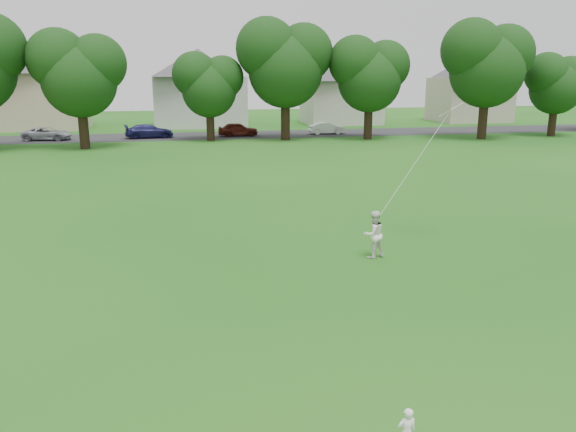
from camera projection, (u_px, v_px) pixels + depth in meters
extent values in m
plane|color=#125012|center=(328.00, 340.00, 12.17)|extent=(160.00, 160.00, 0.00)
cube|color=#2D2D30|center=(206.00, 136.00, 52.03)|extent=(90.00, 7.00, 0.01)
imported|color=white|center=(374.00, 234.00, 17.45)|extent=(0.85, 0.73, 1.50)
plane|color=white|center=(451.00, 110.00, 18.23)|extent=(0.75, 0.94, 0.70)
cylinder|color=white|center=(413.00, 166.00, 17.80)|extent=(0.01, 0.01, 4.63)
cylinder|color=black|center=(83.00, 126.00, 42.64)|extent=(0.74, 0.74, 3.45)
cylinder|color=black|center=(210.00, 124.00, 47.79)|extent=(0.69, 0.69, 2.88)
cylinder|color=black|center=(285.00, 117.00, 48.34)|extent=(0.78, 0.78, 3.96)
cylinder|color=black|center=(368.00, 120.00, 48.88)|extent=(0.73, 0.73, 3.41)
cylinder|color=black|center=(483.00, 116.00, 48.99)|extent=(0.78, 0.78, 3.95)
cylinder|color=black|center=(552.00, 120.00, 51.41)|extent=(0.69, 0.69, 2.90)
imported|color=#9597A3|center=(47.00, 134.00, 48.28)|extent=(4.20, 2.30, 1.11)
imported|color=#171749|center=(149.00, 131.00, 49.94)|extent=(4.39, 2.20, 1.22)
imported|color=#531810|center=(238.00, 129.00, 51.49)|extent=(3.67, 1.52, 1.24)
imported|color=silver|center=(327.00, 128.00, 53.16)|extent=(3.42, 1.20, 1.12)
cube|color=beige|center=(43.00, 101.00, 57.71)|extent=(8.64, 6.60, 5.61)
pyramid|color=#464449|center=(36.00, 42.00, 56.25)|extent=(12.46, 12.46, 3.08)
cube|color=silver|center=(200.00, 102.00, 60.88)|extent=(9.60, 7.38, 5.28)
pyramid|color=#464449|center=(197.00, 48.00, 59.51)|extent=(13.85, 13.85, 2.90)
cube|color=beige|center=(341.00, 102.00, 64.06)|extent=(8.15, 6.79, 4.82)
pyramid|color=#464449|center=(342.00, 56.00, 62.81)|extent=(11.76, 11.76, 2.65)
cube|color=#C1B6A0|center=(469.00, 100.00, 67.16)|extent=(8.12, 6.86, 5.10)
pyramid|color=#464449|center=(473.00, 53.00, 65.83)|extent=(11.72, 11.72, 2.80)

